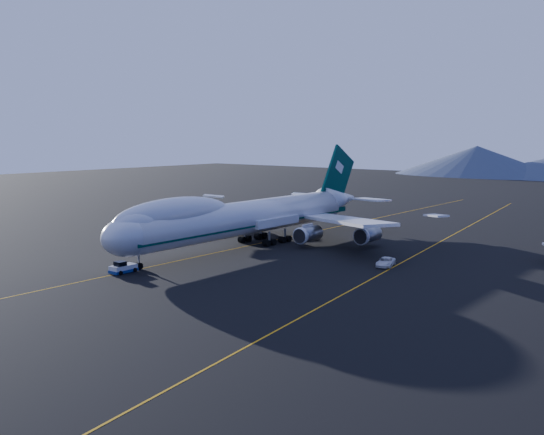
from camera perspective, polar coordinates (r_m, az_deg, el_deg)
The scene contains 6 objects.
ground at distance 118.42m, azimuth -2.37°, elevation -2.70°, with size 500.00×500.00×0.00m, color black.
taxiway_line_main at distance 118.42m, azimuth -2.37°, elevation -2.70°, with size 0.25×220.00×0.01m, color orange.
taxiway_line_side at distance 110.28m, azimuth 12.99°, elevation -3.67°, with size 0.25×200.00×0.01m, color orange.
boeing_747 at distance 117.53m, azimuth -2.37°, elevation 0.09°, with size 59.62×72.43×19.37m.
pushback_tug at distance 98.49m, azimuth -13.81°, elevation -4.72°, with size 2.54×4.34×1.87m.
service_van at distance 101.82m, azimuth 10.65°, elevation -4.14°, with size 2.44×5.30×1.47m, color white.
Camera 1 is at (76.84, -87.50, 21.49)m, focal length 40.00 mm.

